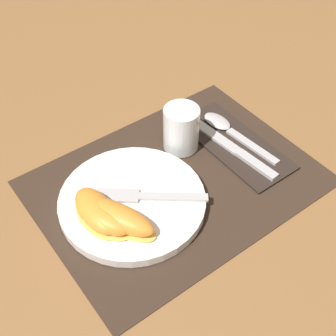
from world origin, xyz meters
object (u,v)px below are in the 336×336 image
(plate, at_px, (133,202))
(spoon, at_px, (226,128))
(citrus_wedge_0, at_px, (96,211))
(knife, at_px, (232,148))
(fork, at_px, (143,196))
(citrus_wedge_2, at_px, (117,217))
(citrus_wedge_1, at_px, (103,219))
(juice_glass, at_px, (181,131))

(plate, xyz_separation_m, spoon, (0.24, 0.05, -0.00))
(plate, height_order, citrus_wedge_0, citrus_wedge_0)
(plate, distance_m, citrus_wedge_0, 0.07)
(knife, bearing_deg, fork, -177.54)
(fork, xyz_separation_m, citrus_wedge_2, (-0.06, -0.02, 0.01))
(plate, xyz_separation_m, fork, (0.02, -0.01, 0.01))
(citrus_wedge_1, bearing_deg, knife, 3.54)
(fork, relative_size, citrus_wedge_1, 1.41)
(spoon, height_order, fork, fork)
(plate, height_order, spoon, plate)
(spoon, bearing_deg, citrus_wedge_1, -168.30)
(fork, xyz_separation_m, citrus_wedge_0, (-0.08, 0.01, 0.01))
(plate, distance_m, citrus_wedge_1, 0.07)
(spoon, xyz_separation_m, citrus_wedge_1, (-0.30, -0.06, 0.02))
(spoon, distance_m, citrus_wedge_0, 0.31)
(knife, xyz_separation_m, citrus_wedge_1, (-0.28, -0.02, 0.02))
(juice_glass, xyz_separation_m, fork, (-0.13, -0.07, -0.02))
(citrus_wedge_0, relative_size, citrus_wedge_1, 0.99)
(spoon, distance_m, citrus_wedge_1, 0.31)
(citrus_wedge_1, relative_size, citrus_wedge_2, 0.77)
(plate, relative_size, citrus_wedge_2, 1.68)
(citrus_wedge_0, bearing_deg, knife, -0.32)
(fork, distance_m, citrus_wedge_2, 0.06)
(citrus_wedge_0, distance_m, citrus_wedge_2, 0.03)
(fork, bearing_deg, knife, 2.46)
(plate, xyz_separation_m, citrus_wedge_1, (-0.06, -0.02, 0.02))
(juice_glass, height_order, citrus_wedge_0, juice_glass)
(knife, bearing_deg, citrus_wedge_1, -176.46)
(plate, distance_m, spoon, 0.24)
(citrus_wedge_0, bearing_deg, spoon, 8.26)
(plate, distance_m, juice_glass, 0.16)
(juice_glass, distance_m, knife, 0.10)
(citrus_wedge_2, bearing_deg, juice_glass, 25.25)
(spoon, bearing_deg, knife, -120.04)
(fork, bearing_deg, spoon, 13.54)
(plate, relative_size, juice_glass, 2.85)
(juice_glass, height_order, knife, juice_glass)
(citrus_wedge_1, bearing_deg, fork, 6.26)
(citrus_wedge_1, height_order, citrus_wedge_2, citrus_wedge_2)
(juice_glass, relative_size, citrus_wedge_2, 0.59)
(spoon, height_order, citrus_wedge_1, citrus_wedge_1)
(plate, relative_size, fork, 1.55)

